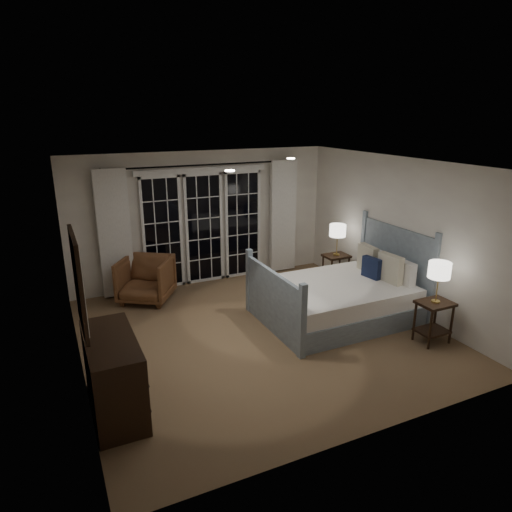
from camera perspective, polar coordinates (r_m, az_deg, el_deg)
name	(u,v)px	position (r m, az deg, el deg)	size (l,w,h in m)	color
floor	(260,333)	(6.92, 0.49, -9.63)	(5.00, 5.00, 0.00)	olive
ceiling	(260,164)	(6.19, 0.56, 11.40)	(5.00, 5.00, 0.00)	silver
wall_left	(71,280)	(5.88, -22.08, -2.80)	(0.02, 5.00, 2.50)	white
wall_right	(398,234)	(7.82, 17.31, 2.59)	(0.02, 5.00, 2.50)	white
wall_back	(203,218)	(8.69, -6.63, 4.74)	(5.00, 0.02, 2.50)	white
wall_front	(375,325)	(4.48, 14.61, -8.37)	(5.00, 0.02, 2.50)	white
french_doors	(204,227)	(8.69, -6.51, 3.65)	(2.50, 0.04, 2.20)	black
curtain_rod	(203,165)	(8.43, -6.65, 11.24)	(0.03, 0.03, 3.50)	black
curtain_left	(115,234)	(8.25, -17.26, 2.63)	(0.55, 0.10, 2.25)	white
curtain_right	(283,216)	(9.25, 3.39, 4.97)	(0.55, 0.10, 2.25)	white
downlight_a	(291,158)	(7.09, 4.38, 12.06)	(0.12, 0.12, 0.01)	white
downlight_b	(230,171)	(5.59, -3.29, 10.60)	(0.12, 0.12, 0.01)	white
bed	(340,297)	(7.43, 10.47, -5.07)	(2.35, 1.70, 1.38)	#889AA4
nightstand_left	(434,316)	(6.99, 21.33, -6.97)	(0.47, 0.38, 0.62)	black
nightstand_right	(336,265)	(8.77, 9.94, -1.15)	(0.46, 0.37, 0.60)	black
lamp_left	(440,271)	(6.75, 21.96, -1.70)	(0.30, 0.30, 0.59)	#D2AD54
lamp_right	(338,231)	(8.58, 10.18, 3.12)	(0.30, 0.30, 0.59)	#D2AD54
armchair	(146,279)	(8.14, -13.60, -2.87)	(0.83, 0.85, 0.78)	brown
dresser	(114,375)	(5.35, -17.37, -13.98)	(0.53, 1.24, 0.88)	black
mirror	(79,282)	(4.86, -21.30, -3.10)	(0.05, 0.85, 1.00)	black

